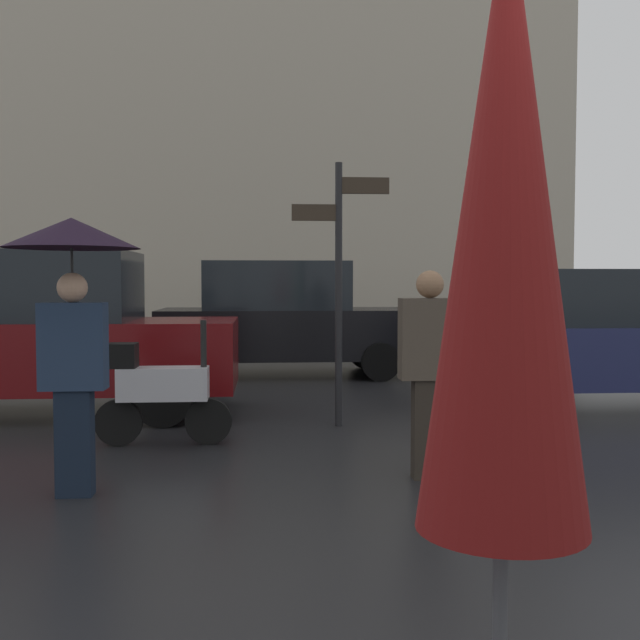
# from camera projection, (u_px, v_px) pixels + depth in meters

# --- Properties ---
(folded_patio_umbrella_far) EXTENTS (0.41, 0.41, 2.50)m
(folded_patio_umbrella_far) POSITION_uv_depth(u_px,v_px,m) (505.00, 241.00, 1.72)
(folded_patio_umbrella_far) COLOR black
(folded_patio_umbrella_far) RESTS_ON ground
(pedestrian_with_umbrella) EXTENTS (1.00, 1.00, 2.08)m
(pedestrian_with_umbrella) POSITION_uv_depth(u_px,v_px,m) (72.00, 279.00, 5.54)
(pedestrian_with_umbrella) COLOR black
(pedestrian_with_umbrella) RESTS_ON ground
(pedestrian_with_bag) EXTENTS (0.52, 0.24, 1.70)m
(pedestrian_with_bag) POSITION_uv_depth(u_px,v_px,m) (431.00, 361.00, 6.08)
(pedestrian_with_bag) COLOR #2A241E
(pedestrian_with_bag) RESTS_ON ground
(parked_scooter) EXTENTS (1.34, 0.32, 1.23)m
(parked_scooter) POSITION_uv_depth(u_px,v_px,m) (159.00, 389.00, 7.34)
(parked_scooter) COLOR black
(parked_scooter) RESTS_ON ground
(parked_car_left) EXTENTS (4.43, 2.06, 1.96)m
(parked_car_left) POSITION_uv_depth(u_px,v_px,m) (286.00, 318.00, 12.91)
(parked_car_left) COLOR black
(parked_car_left) RESTS_ON ground
(parked_car_right) EXTENTS (4.20, 1.87, 1.76)m
(parked_car_right) POSITION_uv_depth(u_px,v_px,m) (608.00, 337.00, 9.61)
(parked_car_right) COLOR #1E234C
(parked_car_right) RESTS_ON ground
(parked_car_distant) EXTENTS (4.46, 1.94, 1.98)m
(parked_car_distant) POSITION_uv_depth(u_px,v_px,m) (44.00, 333.00, 9.01)
(parked_car_distant) COLOR #590C0F
(parked_car_distant) RESTS_ON ground
(street_signpost) EXTENTS (1.08, 0.08, 2.92)m
(street_signpost) POSITION_uv_depth(u_px,v_px,m) (339.00, 267.00, 8.28)
(street_signpost) COLOR black
(street_signpost) RESTS_ON ground
(building_block) EXTENTS (15.95, 2.72, 14.06)m
(building_block) POSITION_uv_depth(u_px,v_px,m) (256.00, 73.00, 19.35)
(building_block) COLOR #B2A893
(building_block) RESTS_ON ground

